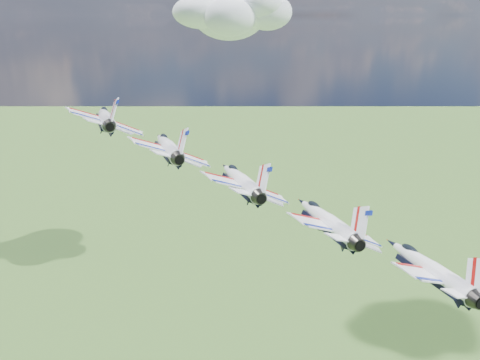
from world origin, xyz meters
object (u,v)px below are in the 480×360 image
object	(u,v)px
jet_3	(326,220)
jet_4	(428,268)
jet_1	(167,146)
jet_2	(240,180)
jet_0	(105,117)

from	to	relation	value
jet_3	jet_4	bearing A→B (deg)	-52.20
jet_1	jet_2	xyz separation A→B (m)	(7.10, -9.41, -2.74)
jet_0	jet_1	xyz separation A→B (m)	(7.10, -9.41, -2.74)
jet_1	jet_2	distance (m)	12.10
jet_2	jet_3	world-z (taller)	jet_2
jet_2	jet_4	size ratio (longest dim) A/B	1.00
jet_3	jet_4	xyz separation A→B (m)	(7.10, -9.41, -2.74)
jet_0	jet_2	size ratio (longest dim) A/B	1.00
jet_0	jet_3	bearing A→B (deg)	-52.20
jet_3	jet_4	world-z (taller)	jet_3
jet_0	jet_1	bearing A→B (deg)	-52.20
jet_3	jet_0	bearing A→B (deg)	127.80
jet_2	jet_3	size ratio (longest dim) A/B	1.00
jet_1	jet_4	distance (m)	36.31
jet_1	jet_3	xyz separation A→B (m)	(14.20, -18.83, -5.48)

